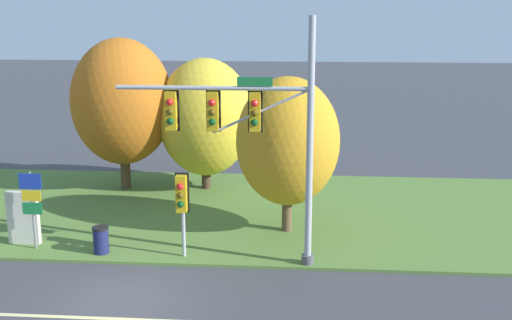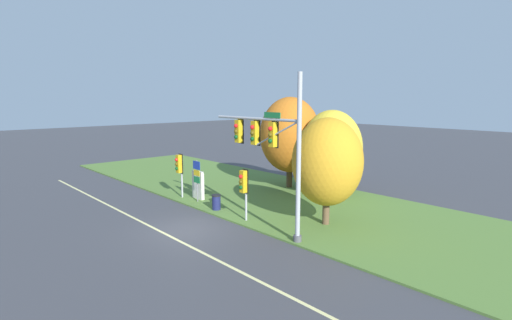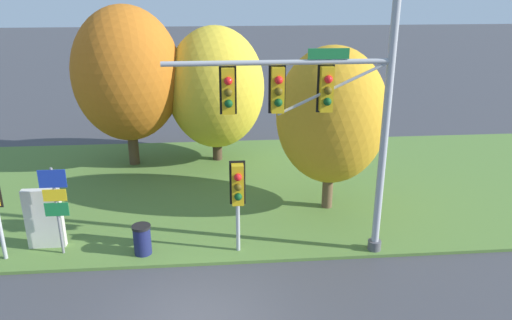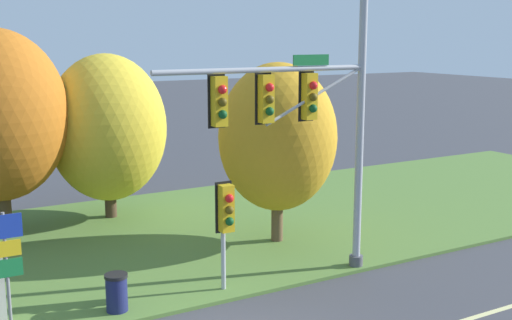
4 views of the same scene
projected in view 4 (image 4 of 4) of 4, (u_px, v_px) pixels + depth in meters
The scene contains 7 objects.
grass_verge at pixel (120, 244), 20.68m from camera, with size 48.00×11.50×0.10m, color #517533.
traffic_signal_mast at pixel (307, 115), 16.89m from camera, with size 6.28×0.49×7.93m.
pedestrian_signal_near_kerb at pixel (226, 214), 16.36m from camera, with size 0.46×0.55×2.91m.
route_sign_post at pixel (6, 255), 14.24m from camera, with size 0.78×0.08×2.74m.
tree_left_of_mast at pixel (107, 128), 23.02m from camera, with size 4.24×4.24×5.96m.
tree_behind_signpost at pixel (278, 137), 20.27m from camera, with size 3.77×3.77×5.76m.
trash_bin at pixel (117, 292), 15.46m from camera, with size 0.56×0.56×0.93m.
Camera 4 is at (-5.93, -11.14, 6.65)m, focal length 45.00 mm.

